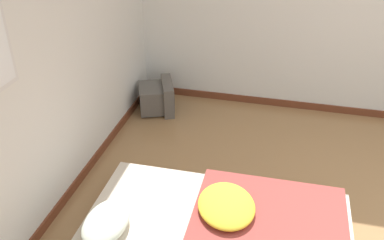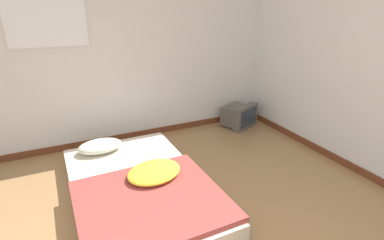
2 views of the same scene
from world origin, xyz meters
name	(u,v)px [view 2 (image 2 of 2)]	position (x,y,z in m)	size (l,w,h in m)	color
wall_back	(99,50)	(-0.01, 3.02, 1.29)	(7.34, 0.08, 2.60)	silver
mattress_bed	(139,186)	(0.02, 1.55, 0.12)	(1.31, 2.11, 0.32)	beige
crt_tv	(239,116)	(2.00, 2.68, 0.18)	(0.57, 0.54, 0.38)	#56514C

